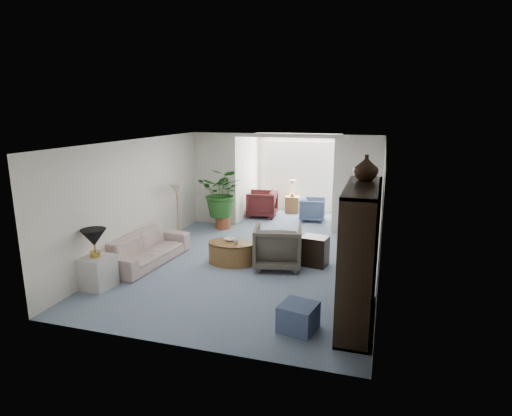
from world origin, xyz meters
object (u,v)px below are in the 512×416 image
(floor_lamp, at_px, (177,189))
(cabinet_urn, at_px, (366,168))
(side_table_dark, at_px, (315,251))
(entertainment_cabinet, at_px, (360,255))
(sunroom_chair_blue, at_px, (313,209))
(sofa, at_px, (147,249))
(framed_picture, at_px, (380,192))
(ottoman, at_px, (298,317))
(plant_pot, at_px, (223,222))
(coffee_bowl, at_px, (230,240))
(sunroom_chair_maroon, at_px, (262,204))
(sunroom_table, at_px, (292,205))
(coffee_cup, at_px, (236,242))
(table_lamp, at_px, (94,238))
(wingback_chair, at_px, (278,246))
(end_table, at_px, (97,272))
(coffee_table, at_px, (231,253))

(floor_lamp, relative_size, cabinet_urn, 0.94)
(side_table_dark, height_order, entertainment_cabinet, entertainment_cabinet)
(side_table_dark, height_order, sunroom_chair_blue, sunroom_chair_blue)
(sofa, relative_size, side_table_dark, 3.46)
(framed_picture, xyz_separation_m, ottoman, (-1.01, -2.01, -1.50))
(floor_lamp, height_order, plant_pot, floor_lamp)
(entertainment_cabinet, distance_m, ottoman, 1.26)
(sofa, xyz_separation_m, coffee_bowl, (1.61, 0.56, 0.17))
(floor_lamp, bearing_deg, coffee_bowl, -32.09)
(coffee_bowl, relative_size, ottoman, 0.45)
(entertainment_cabinet, height_order, sunroom_chair_maroon, entertainment_cabinet)
(sofa, relative_size, plant_pot, 5.21)
(framed_picture, distance_m, sunroom_table, 5.75)
(ottoman, bearing_deg, entertainment_cabinet, 34.70)
(sunroom_chair_maroon, bearing_deg, ottoman, 14.52)
(coffee_bowl, relative_size, side_table_dark, 0.37)
(coffee_cup, height_order, sunroom_chair_maroon, sunroom_chair_maroon)
(sunroom_table, bearing_deg, table_lamp, -108.38)
(ottoman, xyz_separation_m, plant_pot, (-2.97, 4.70, -0.04))
(table_lamp, bearing_deg, sunroom_table, 71.62)
(sofa, height_order, sunroom_chair_blue, sunroom_chair_blue)
(table_lamp, xyz_separation_m, sunroom_chair_blue, (2.91, 5.75, -0.60))
(entertainment_cabinet, distance_m, cabinet_urn, 1.32)
(wingback_chair, distance_m, sunroom_table, 4.64)
(entertainment_cabinet, relative_size, cabinet_urn, 5.35)
(sunroom_table, bearing_deg, side_table_dark, -72.20)
(coffee_cup, xyz_separation_m, ottoman, (1.70, -2.16, -0.30))
(framed_picture, bearing_deg, plant_pot, 145.99)
(wingback_chair, bearing_deg, ottoman, 99.85)
(ottoman, bearing_deg, end_table, 173.16)
(end_table, relative_size, table_lamp, 1.31)
(coffee_table, relative_size, sunroom_table, 1.88)
(entertainment_cabinet, height_order, sunroom_table, entertainment_cabinet)
(sunroom_chair_blue, bearing_deg, framed_picture, -162.40)
(coffee_table, xyz_separation_m, sunroom_table, (0.30, 4.69, 0.03))
(sunroom_chair_maroon, distance_m, sunroom_table, 1.07)
(table_lamp, xyz_separation_m, coffee_bowl, (1.81, 1.91, -0.45))
(coffee_bowl, bearing_deg, floor_lamp, 147.91)
(sofa, bearing_deg, side_table_dark, -70.90)
(floor_lamp, bearing_deg, framed_picture, -17.19)
(plant_pot, relative_size, sunroom_chair_maroon, 0.47)
(end_table, distance_m, sunroom_chair_maroon, 5.92)
(sunroom_table, bearing_deg, plant_pot, -122.03)
(framed_picture, distance_m, coffee_cup, 2.97)
(coffee_table, xyz_separation_m, plant_pot, (-1.11, 2.44, -0.07))
(coffee_table, relative_size, entertainment_cabinet, 0.46)
(coffee_cup, bearing_deg, sunroom_table, 88.26)
(end_table, distance_m, coffee_table, 2.60)
(coffee_table, height_order, sunroom_chair_maroon, sunroom_chair_maroon)
(table_lamp, height_order, sunroom_chair_maroon, table_lamp)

